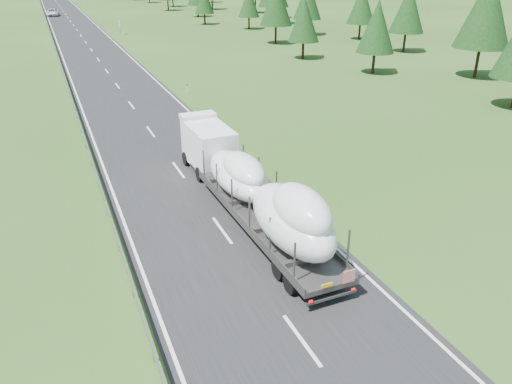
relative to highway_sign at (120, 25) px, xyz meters
name	(u,v)px	position (x,y,z in m)	size (l,w,h in m)	color
ground	(222,231)	(-7.20, -80.00, -1.81)	(400.00, 400.00, 0.00)	#294818
road_surface	(73,25)	(-7.20, 20.00, -1.80)	(10.00, 400.00, 0.02)	black
guardrail	(47,23)	(-12.50, 19.94, -1.21)	(0.10, 400.00, 0.76)	slate
marker_posts	(81,3)	(-0.70, 75.00, -1.27)	(0.13, 350.08, 1.00)	silver
highway_sign	(120,25)	(0.00, 0.00, 0.00)	(0.08, 0.90, 2.60)	slate
boat_truck	(252,184)	(-5.29, -79.42, 0.29)	(2.87, 18.45, 4.12)	white
distant_van	(53,12)	(-10.39, 42.52, -0.94)	(2.87, 6.23, 1.73)	silver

